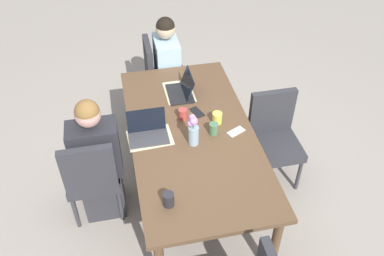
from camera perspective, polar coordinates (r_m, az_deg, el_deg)
ground_plane at (r=3.94m, az=-0.00°, el=-8.83°), size 10.00×10.00×0.00m
dining_table at (r=3.45m, az=-0.00°, el=-1.56°), size 2.02×1.02×0.75m
chair_near_left_near at (r=3.51m, az=-13.75°, el=-6.31°), size 0.44×0.44×0.90m
person_near_left_near at (r=3.54m, az=-12.89°, el=-5.01°), size 0.36×0.40×1.19m
chair_head_left_left_mid at (r=4.56m, az=-4.46°, el=7.45°), size 0.44×0.44×0.90m
person_head_left_left_mid at (r=4.50m, az=-3.42°, el=7.44°), size 0.40×0.36×1.19m
chair_far_right_near at (r=3.84m, az=11.31°, el=-0.85°), size 0.44×0.44×0.90m
flower_vase at (r=3.21m, az=0.18°, el=-0.24°), size 0.10×0.09×0.27m
placemat_near_left_near at (r=3.37m, az=-5.88°, el=-1.36°), size 0.28×0.37×0.00m
placemat_head_left_left_mid at (r=3.84m, az=-1.88°, el=5.04°), size 0.36×0.27×0.00m
laptop_near_left_near at (r=3.36m, az=-6.17°, el=-0.53°), size 0.22×0.32×0.21m
laptop_head_left_left_mid at (r=3.79m, az=-1.43°, el=5.25°), size 0.32×0.22×0.20m
coffee_mug_near_left at (r=3.36m, az=3.04°, el=-0.11°), size 0.08×0.08×0.10m
coffee_mug_near_right at (r=3.47m, az=3.52°, el=1.41°), size 0.08×0.08×0.10m
coffee_mug_centre_left at (r=3.51m, az=-1.29°, el=1.95°), size 0.08×0.08×0.10m
coffee_mug_centre_right at (r=2.85m, az=-3.28°, el=-9.90°), size 0.08×0.08×0.11m
phone_black at (r=3.60m, az=0.71°, el=2.23°), size 0.17×0.12×0.01m
phone_silver at (r=3.42m, az=6.15°, el=-0.50°), size 0.13×0.17×0.01m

